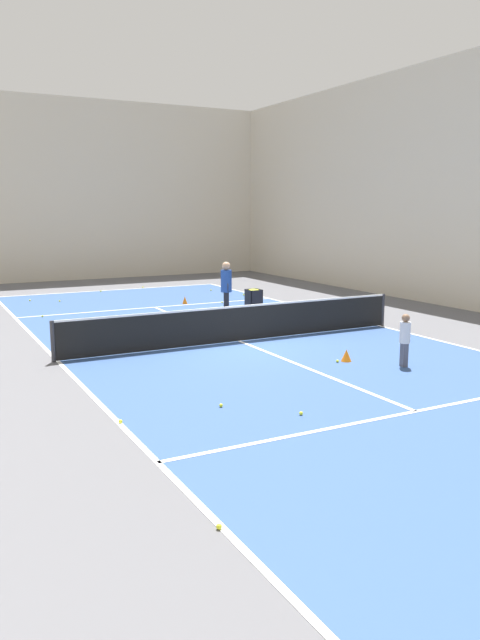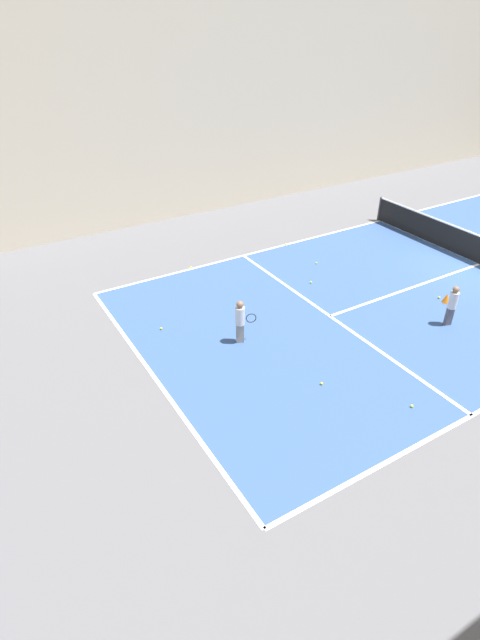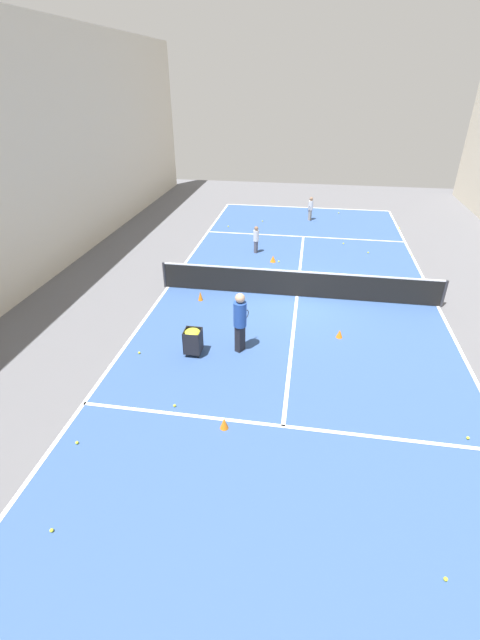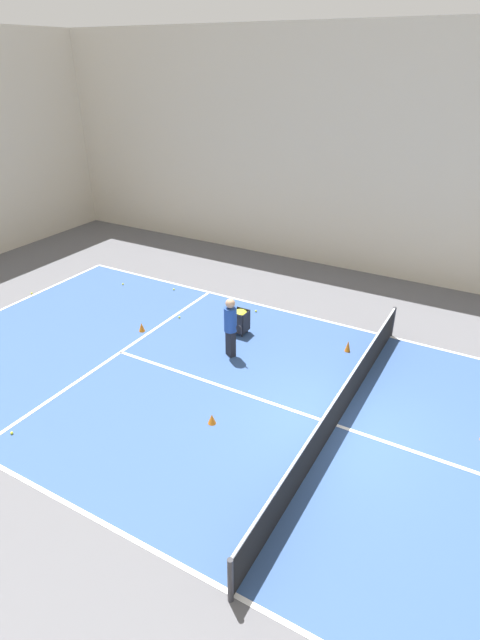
# 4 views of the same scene
# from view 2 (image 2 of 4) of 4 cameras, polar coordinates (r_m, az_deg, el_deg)

# --- Properties ---
(ground_plane) EXTENTS (38.26, 38.26, 0.00)m
(ground_plane) POSITION_cam_2_polar(r_m,az_deg,el_deg) (19.64, 25.65, 5.77)
(ground_plane) COLOR #5B5B60
(court_playing_area) EXTENTS (9.80, 24.64, 0.00)m
(court_playing_area) POSITION_cam_2_polar(r_m,az_deg,el_deg) (19.64, 25.65, 5.77)
(court_playing_area) COLOR #335189
(court_playing_area) RESTS_ON ground
(line_baseline_near) EXTENTS (9.80, 0.10, 0.00)m
(line_baseline_near) POSITION_cam_2_polar(r_m,az_deg,el_deg) (12.50, -9.75, -6.49)
(line_baseline_near) COLOR white
(line_baseline_near) RESTS_ON ground
(line_sideline_left) EXTENTS (0.10, 24.64, 0.00)m
(line_sideline_left) POSITION_cam_2_polar(r_m,az_deg,el_deg) (22.38, 15.66, 10.87)
(line_sideline_left) COLOR white
(line_sideline_left) RESTS_ON ground
(line_service_near) EXTENTS (9.80, 0.10, 0.00)m
(line_service_near) POSITION_cam_2_polar(r_m,az_deg,el_deg) (14.89, 10.25, 0.44)
(line_service_near) COLOR white
(line_service_near) RESTS_ON ground
(line_centre_service) EXTENTS (0.10, 13.55, 0.00)m
(line_centre_service) POSITION_cam_2_polar(r_m,az_deg,el_deg) (19.63, 25.65, 5.78)
(line_centre_service) COLOR white
(line_centre_service) RESTS_ON ground
(hall_enclosure_left) EXTENTS (0.15, 34.56, 8.98)m
(hall_enclosure_left) POSITION_cam_2_polar(r_m,az_deg,el_deg) (24.78, 8.71, 24.42)
(hall_enclosure_left) COLOR beige
(hall_enclosure_left) RESTS_ON ground
(player_near_baseline) EXTENTS (0.33, 0.60, 1.27)m
(player_near_baseline) POSITION_cam_2_polar(r_m,az_deg,el_deg) (13.17, 0.04, 0.11)
(player_near_baseline) COLOR gray
(player_near_baseline) RESTS_ON ground
(child_midcourt) EXTENTS (0.30, 0.30, 1.23)m
(child_midcourt) POSITION_cam_2_polar(r_m,az_deg,el_deg) (15.14, 23.11, 1.79)
(child_midcourt) COLOR #4C4C56
(child_midcourt) RESTS_ON ground
(training_cone_2) EXTENTS (0.25, 0.25, 0.29)m
(training_cone_2) POSITION_cam_2_polar(r_m,az_deg,el_deg) (16.56, 22.54, 2.35)
(training_cone_2) COLOR orange
(training_cone_2) RESTS_ON ground
(tennis_ball_0) EXTENTS (0.07, 0.07, 0.07)m
(tennis_ball_0) POSITION_cam_2_polar(r_m,az_deg,el_deg) (14.22, -9.00, -0.96)
(tennis_ball_0) COLOR yellow
(tennis_ball_0) RESTS_ON ground
(tennis_ball_1) EXTENTS (0.07, 0.07, 0.07)m
(tennis_ball_1) POSITION_cam_2_polar(r_m,az_deg,el_deg) (17.93, 8.72, 6.46)
(tennis_ball_1) COLOR yellow
(tennis_ball_1) RESTS_ON ground
(tennis_ball_2) EXTENTS (0.07, 0.07, 0.07)m
(tennis_ball_2) POSITION_cam_2_polar(r_m,az_deg,el_deg) (12.25, 9.32, -7.17)
(tennis_ball_2) COLOR yellow
(tennis_ball_2) RESTS_ON ground
(tennis_ball_3) EXTENTS (0.07, 0.07, 0.07)m
(tennis_ball_3) POSITION_cam_2_polar(r_m,az_deg,el_deg) (19.28, 5.21, 8.60)
(tennis_ball_3) COLOR yellow
(tennis_ball_3) RESTS_ON ground
(tennis_ball_4) EXTENTS (0.07, 0.07, 0.07)m
(tennis_ball_4) POSITION_cam_2_polar(r_m,az_deg,el_deg) (12.13, 19.05, -9.28)
(tennis_ball_4) COLOR yellow
(tennis_ball_4) RESTS_ON ground
(tennis_ball_9) EXTENTS (0.07, 0.07, 0.07)m
(tennis_ball_9) POSITION_cam_2_polar(r_m,az_deg,el_deg) (16.74, 21.80, 2.40)
(tennis_ball_9) COLOR yellow
(tennis_ball_9) RESTS_ON ground
(tennis_ball_15) EXTENTS (0.07, 0.07, 0.07)m
(tennis_ball_15) POSITION_cam_2_polar(r_m,az_deg,el_deg) (17.48, -5.63, 5.99)
(tennis_ball_15) COLOR yellow
(tennis_ball_15) RESTS_ON ground
(tennis_ball_16) EXTENTS (0.07, 0.07, 0.07)m
(tennis_ball_16) POSITION_cam_2_polar(r_m,az_deg,el_deg) (16.60, 8.11, 4.29)
(tennis_ball_16) COLOR yellow
(tennis_ball_16) RESTS_ON ground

